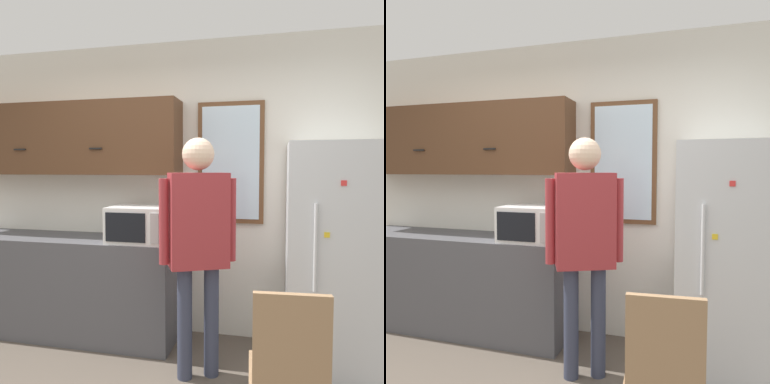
% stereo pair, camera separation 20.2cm
% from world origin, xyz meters
% --- Properties ---
extents(back_wall, '(6.00, 0.06, 2.70)m').
position_xyz_m(back_wall, '(0.00, 1.82, 1.35)').
color(back_wall, silver).
rests_on(back_wall, ground_plane).
extents(counter, '(2.20, 0.57, 0.91)m').
position_xyz_m(counter, '(-1.10, 1.50, 0.46)').
color(counter, '#4C4C51').
rests_on(counter, ground_plane).
extents(upper_cabinets, '(2.20, 0.33, 0.67)m').
position_xyz_m(upper_cabinets, '(-1.10, 1.63, 1.82)').
color(upper_cabinets, '#51331E').
extents(microwave, '(0.49, 0.43, 0.31)m').
position_xyz_m(microwave, '(-0.30, 1.45, 1.06)').
color(microwave, white).
rests_on(microwave, counter).
extents(person, '(0.52, 0.38, 1.76)m').
position_xyz_m(person, '(0.30, 1.06, 1.08)').
color(person, '#33384C').
rests_on(person, ground_plane).
extents(refrigerator, '(0.80, 0.74, 1.73)m').
position_xyz_m(refrigerator, '(1.33, 1.43, 0.87)').
color(refrigerator, silver).
rests_on(refrigerator, ground_plane).
extents(chair, '(0.43, 0.43, 0.94)m').
position_xyz_m(chair, '(0.93, 0.34, 0.52)').
color(chair, '#997551').
rests_on(chair, ground_plane).
extents(window, '(0.59, 0.05, 1.08)m').
position_xyz_m(window, '(0.44, 1.78, 1.59)').
color(window, brown).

